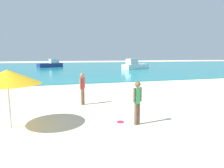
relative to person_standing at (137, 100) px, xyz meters
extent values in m
cube|color=teal|center=(-0.33, 41.08, -0.89)|extent=(160.00, 60.00, 0.06)
cylinder|color=brown|center=(-0.07, -0.02, -0.52)|extent=(0.11, 0.11, 0.79)
cylinder|color=brown|center=(0.07, 0.02, -0.52)|extent=(0.11, 0.11, 0.79)
cube|color=#2DA35B|center=(0.00, 0.00, 0.17)|extent=(0.20, 0.15, 0.59)
sphere|color=brown|center=(0.00, 0.00, 0.59)|extent=(0.21, 0.21, 0.21)
cylinder|color=brown|center=(-0.14, -0.04, 0.20)|extent=(0.08, 0.08, 0.53)
cylinder|color=brown|center=(0.14, 0.04, 0.20)|extent=(0.08, 0.08, 0.53)
cylinder|color=#E51E4C|center=(-0.51, 0.41, -0.91)|extent=(0.28, 0.28, 0.03)
cylinder|color=#936B4C|center=(-1.45, 3.61, -0.51)|extent=(0.11, 0.11, 0.82)
cylinder|color=#936B4C|center=(-1.56, 3.51, -0.51)|extent=(0.11, 0.11, 0.82)
cube|color=red|center=(-1.50, 3.56, 0.20)|extent=(0.22, 0.21, 0.61)
sphere|color=#936B4C|center=(-1.50, 3.56, 0.64)|extent=(0.22, 0.22, 0.22)
cylinder|color=#936B4C|center=(-1.39, 3.66, 0.24)|extent=(0.08, 0.08, 0.54)
cylinder|color=#936B4C|center=(-1.62, 3.46, 0.24)|extent=(0.08, 0.08, 0.54)
cube|color=white|center=(12.28, 28.36, -0.40)|extent=(6.05, 4.15, 0.93)
cube|color=silver|center=(11.34, 27.91, 0.59)|extent=(2.45, 2.07, 1.05)
cube|color=navy|center=(-3.67, 39.27, -0.43)|extent=(5.63, 4.00, 0.87)
cube|color=silver|center=(-2.79, 39.71, 0.50)|extent=(2.29, 1.97, 0.98)
cylinder|color=#B7B7BC|center=(-4.40, 0.93, 0.10)|extent=(0.05, 0.05, 2.04)
cone|color=yellow|center=(-4.40, 0.93, 0.90)|extent=(2.22, 2.22, 0.50)
camera|label=1|loc=(-2.87, -6.37, 1.60)|focal=31.15mm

